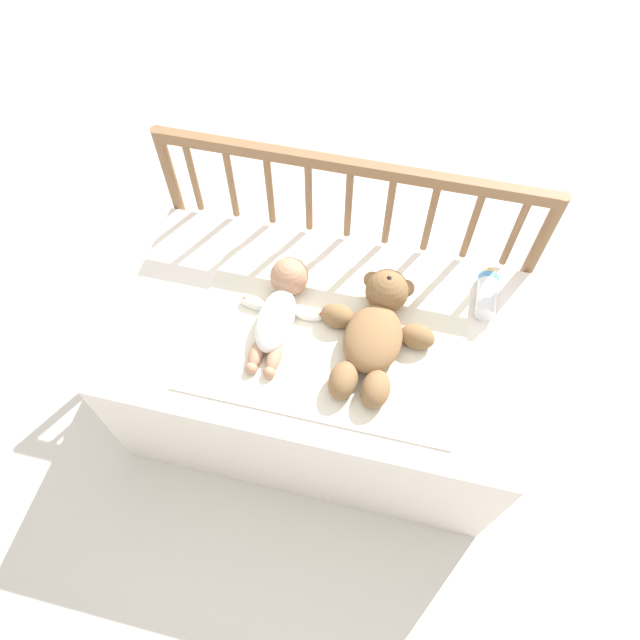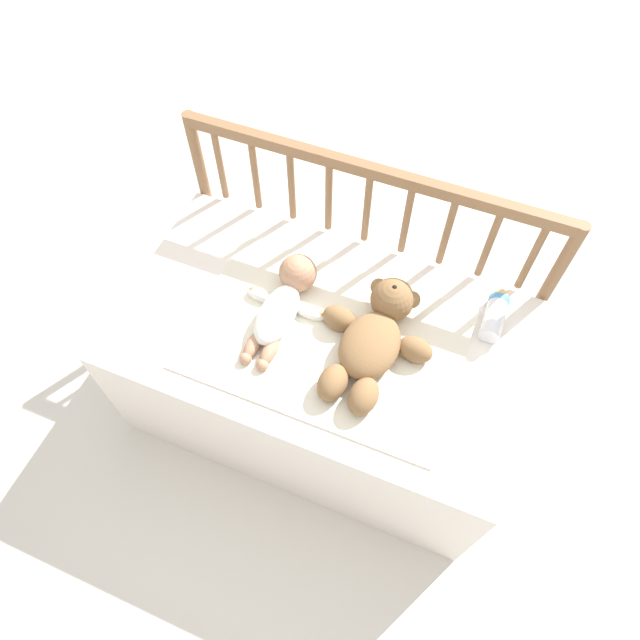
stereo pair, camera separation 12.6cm
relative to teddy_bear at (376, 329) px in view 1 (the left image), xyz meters
name	(u,v)px [view 1 (the left image)]	position (x,y,z in m)	size (l,w,h in m)	color
ground_plane	(320,402)	(-0.15, -0.01, -0.55)	(12.00, 12.00, 0.00)	silver
crib_mattress	(320,370)	(-0.15, -0.01, -0.30)	(1.16, 0.67, 0.50)	white
crib_rail	(348,219)	(-0.15, 0.35, 0.02)	(1.16, 0.04, 0.80)	brown
blanket	(328,337)	(-0.13, -0.03, -0.05)	(0.75, 0.50, 0.01)	silver
teddy_bear	(376,329)	(0.00, 0.00, 0.00)	(0.33, 0.41, 0.13)	olive
baby	(280,306)	(-0.27, 0.02, -0.01)	(0.25, 0.36, 0.11)	white
baby_bottle	(487,292)	(0.29, 0.21, -0.02)	(0.06, 0.17, 0.06)	white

